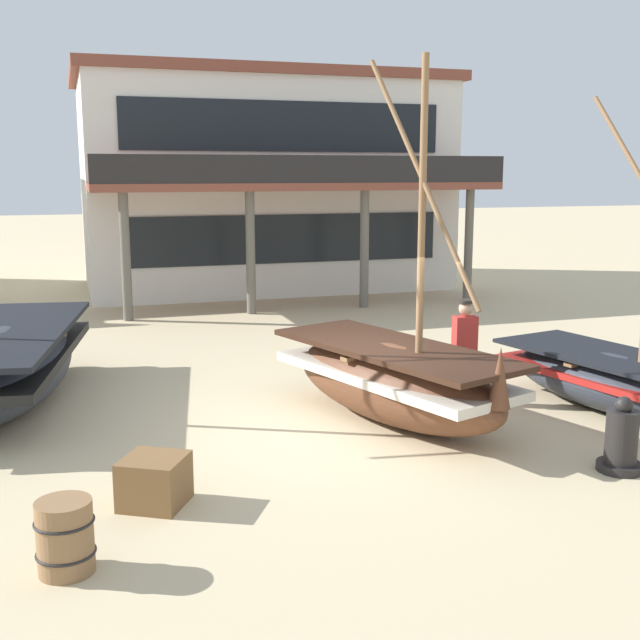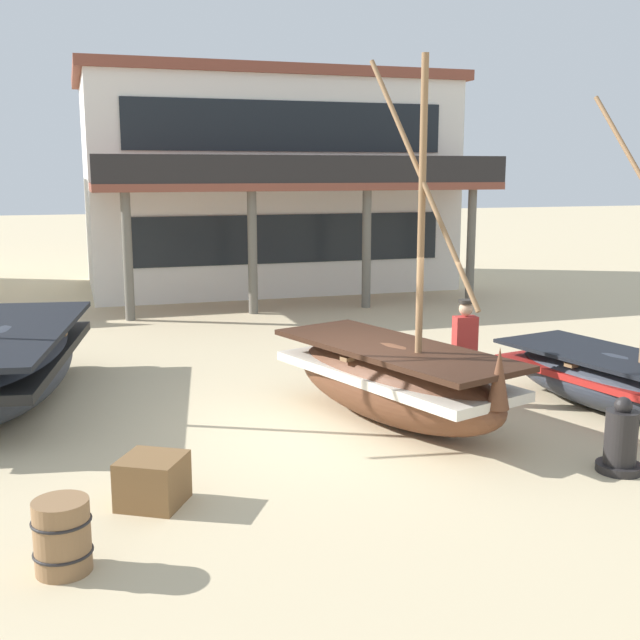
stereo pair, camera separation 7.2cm
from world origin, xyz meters
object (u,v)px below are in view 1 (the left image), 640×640
object	(u,v)px
fishing_boat_far_right	(614,379)
capstan_winch	(621,441)
harbor_building_main	(261,182)
fishing_boat_near_left	(394,379)
fishing_boat_centre_large	(3,363)
cargo_crate	(154,481)
fisherman_by_hull	(464,353)
wooden_barrel	(65,537)

from	to	relation	value
fishing_boat_far_right	capstan_winch	distance (m)	2.71
fishing_boat_far_right	harbor_building_main	distance (m)	15.50
fishing_boat_near_left	fishing_boat_centre_large	distance (m)	6.17
fishing_boat_centre_large	cargo_crate	xyz separation A→B (m)	(1.84, -4.62, -0.41)
fishing_boat_far_right	fisherman_by_hull	bearing A→B (deg)	154.06
fishing_boat_far_right	capstan_winch	bearing A→B (deg)	-126.10
fishing_boat_near_left	wooden_barrel	xyz separation A→B (m)	(-4.67, -3.23, -0.29)
capstan_winch	fishing_boat_centre_large	bearing A→B (deg)	144.31
fishing_boat_near_left	capstan_winch	world-z (taller)	fishing_boat_near_left
fishing_boat_centre_large	capstan_winch	xyz separation A→B (m)	(7.46, -5.36, -0.30)
cargo_crate	harbor_building_main	bearing A→B (deg)	72.27
harbor_building_main	fishing_boat_near_left	bearing A→B (deg)	-96.16
fishing_boat_centre_large	harbor_building_main	size ratio (longest dim) A/B	0.64
harbor_building_main	wooden_barrel	bearing A→B (deg)	-109.29
capstan_winch	harbor_building_main	xyz separation A→B (m)	(-0.32, 17.31, 2.93)
fisherman_by_hull	cargo_crate	bearing A→B (deg)	-154.41
fishing_boat_centre_large	cargo_crate	distance (m)	4.99
fishing_boat_far_right	fisherman_by_hull	world-z (taller)	fishing_boat_far_right
fishing_boat_near_left	fishing_boat_centre_large	bearing A→B (deg)	154.39
fishing_boat_near_left	harbor_building_main	xyz separation A→B (m)	(1.58, 14.61, 2.67)
fishing_boat_centre_large	capstan_winch	distance (m)	9.19
wooden_barrel	harbor_building_main	distance (m)	19.14
fishing_boat_near_left	fisherman_by_hull	distance (m)	1.51
wooden_barrel	capstan_winch	bearing A→B (deg)	4.68
fishing_boat_near_left	harbor_building_main	world-z (taller)	harbor_building_main
fishing_boat_far_right	capstan_winch	world-z (taller)	fishing_boat_far_right
fishing_boat_near_left	wooden_barrel	distance (m)	5.69
capstan_winch	cargo_crate	distance (m)	5.67
fishing_boat_far_right	harbor_building_main	size ratio (longest dim) A/B	0.43
fishing_boat_far_right	cargo_crate	size ratio (longest dim) A/B	7.42
fishing_boat_centre_large	fisherman_by_hull	size ratio (longest dim) A/B	4.32
fishing_boat_near_left	fishing_boat_far_right	size ratio (longest dim) A/B	1.06
fishing_boat_centre_large	capstan_winch	bearing A→B (deg)	-35.69
capstan_winch	wooden_barrel	xyz separation A→B (m)	(-6.57, -0.54, -0.03)
fishing_boat_far_right	capstan_winch	xyz separation A→B (m)	(-1.60, -2.19, -0.11)
fishing_boat_near_left	harbor_building_main	size ratio (longest dim) A/B	0.46
fisherman_by_hull	cargo_crate	size ratio (longest dim) A/B	2.54
cargo_crate	harbor_building_main	xyz separation A→B (m)	(5.30, 16.57, 3.04)
fisherman_by_hull	cargo_crate	xyz separation A→B (m)	(-5.13, -2.46, -0.56)
fishing_boat_centre_large	cargo_crate	bearing A→B (deg)	-68.24
fisherman_by_hull	capstan_winch	distance (m)	3.27
fishing_boat_centre_large	fisherman_by_hull	distance (m)	7.31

